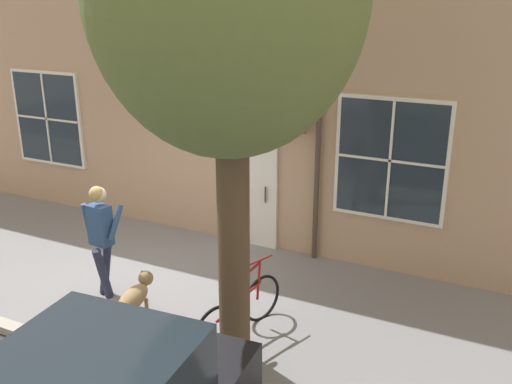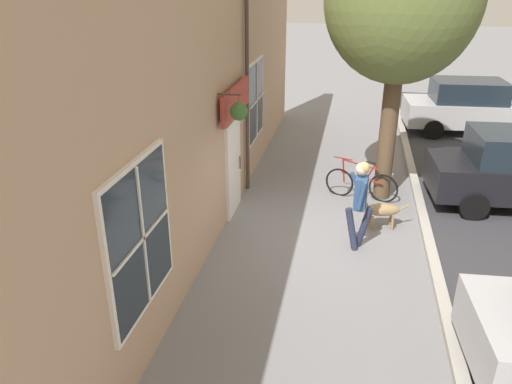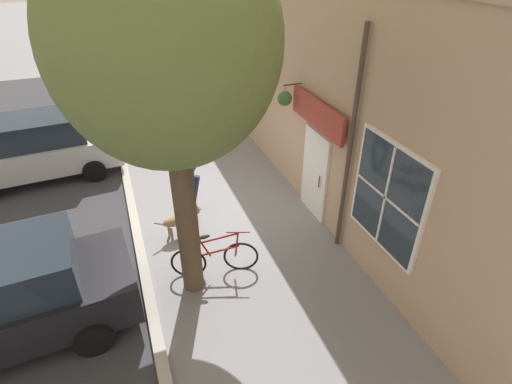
{
  "view_description": "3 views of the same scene",
  "coord_description": "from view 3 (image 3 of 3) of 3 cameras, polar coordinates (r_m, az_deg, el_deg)",
  "views": [
    {
      "loc": [
        6.65,
        5.23,
        4.45
      ],
      "look_at": [
        -1.19,
        1.37,
        1.42
      ],
      "focal_mm": 40.0,
      "sensor_mm": 36.0,
      "label": 1
    },
    {
      "loc": [
        0.31,
        -9.13,
        5.0
      ],
      "look_at": [
        -1.18,
        -1.62,
        1.59
      ],
      "focal_mm": 35.0,
      "sensor_mm": 36.0,
      "label": 2
    },
    {
      "loc": [
        1.96,
        7.89,
        5.7
      ],
      "look_at": [
        -0.57,
        1.1,
        1.1
      ],
      "focal_mm": 28.0,
      "sensor_mm": 36.0,
      "label": 3
    }
  ],
  "objects": [
    {
      "name": "street_tree_by_curb",
      "position": [
        5.86,
        -12.46,
        19.09
      ],
      "size": [
        3.24,
        2.92,
        6.29
      ],
      "color": "brown",
      "rests_on": "ground_plane"
    },
    {
      "name": "pedestrian_walking",
      "position": [
        9.55,
        -9.57,
        3.1
      ],
      "size": [
        0.55,
        0.58,
        1.8
      ],
      "color": "#282D47",
      "rests_on": "ground_plane"
    },
    {
      "name": "ground_plane",
      "position": [
        9.92,
        -5.31,
        -2.8
      ],
      "size": [
        90.0,
        90.0,
        0.0
      ],
      "primitive_type": "plane",
      "color": "gray"
    },
    {
      "name": "parked_car_nearest_curb",
      "position": [
        12.48,
        -28.73,
        5.54
      ],
      "size": [
        4.41,
        2.17,
        1.75
      ],
      "color": "#B7B7BC",
      "rests_on": "ground_plane"
    },
    {
      "name": "storefront_facade",
      "position": [
        9.49,
        7.95,
        13.2
      ],
      "size": [
        0.95,
        18.0,
        5.26
      ],
      "color": "tan",
      "rests_on": "ground_plane"
    },
    {
      "name": "dog_on_leash",
      "position": [
        9.08,
        -10.66,
        -3.72
      ],
      "size": [
        1.12,
        0.42,
        0.67
      ],
      "color": "#997A51",
      "rests_on": "ground_plane"
    },
    {
      "name": "leaning_bicycle",
      "position": [
        8.02,
        -5.86,
        -9.34
      ],
      "size": [
        1.7,
        0.45,
        1.0
      ],
      "color": "black",
      "rests_on": "ground_plane"
    }
  ]
}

